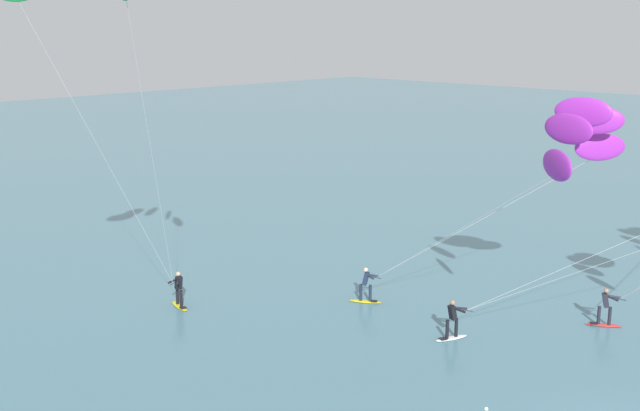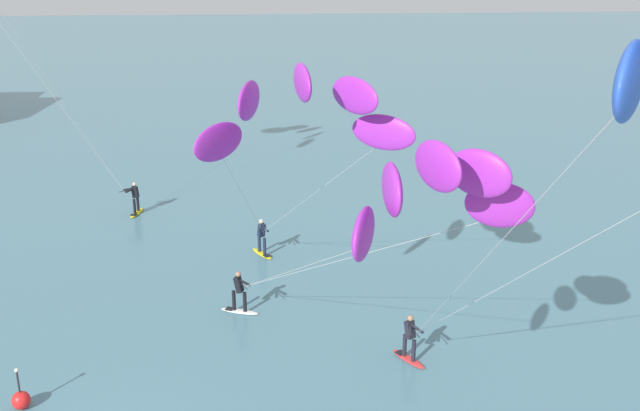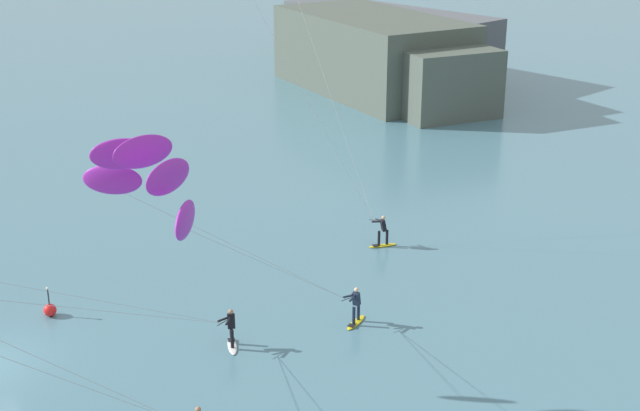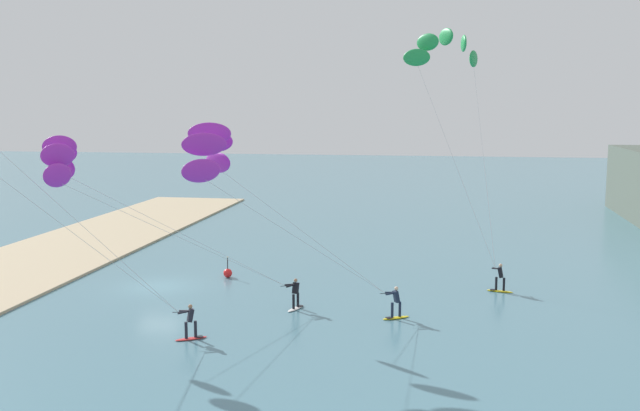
% 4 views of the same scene
% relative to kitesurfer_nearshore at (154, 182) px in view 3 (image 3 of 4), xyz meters
% --- Properties ---
extents(kitesurfer_nearshore, '(6.68, 11.36, 9.98)m').
position_rel_kitesurfer_nearshore_xyz_m(kitesurfer_nearshore, '(0.00, 0.00, 0.00)').
color(kitesurfer_nearshore, yellow).
rests_on(kitesurfer_nearshore, ground).
extents(marker_buoy, '(0.56, 0.56, 1.38)m').
position_rel_kitesurfer_nearshore_xyz_m(marker_buoy, '(-8.59, -2.13, -8.03)').
color(marker_buoy, red).
rests_on(marker_buoy, ground).
extents(distant_headland, '(38.39, 17.81, 6.68)m').
position_rel_kitesurfer_nearshore_xyz_m(distant_headland, '(-41.95, 36.59, -5.69)').
color(distant_headland, '#4C564C').
rests_on(distant_headland, ground).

